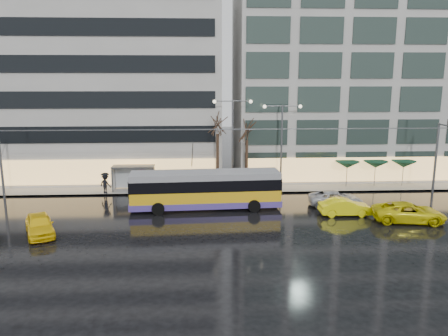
{
  "coord_description": "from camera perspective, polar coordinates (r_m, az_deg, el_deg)",
  "views": [
    {
      "loc": [
        -1.11,
        -32.76,
        11.31
      ],
      "look_at": [
        0.84,
        5.0,
        3.48
      ],
      "focal_mm": 35.0,
      "sensor_mm": 36.0,
      "label": 1
    }
  ],
  "objects": [
    {
      "name": "catenary",
      "position": [
        41.36,
        0.01,
        1.87
      ],
      "size": [
        42.24,
        5.12,
        7.0
      ],
      "color": "#595B60",
      "rests_on": "ground"
    },
    {
      "name": "taxi_a",
      "position": [
        34.87,
        -22.95,
        -6.85
      ],
      "size": [
        3.53,
        4.9,
        1.55
      ],
      "primitive_type": "imported",
      "rotation": [
        0.0,
        0.0,
        0.42
      ],
      "color": "yellow",
      "rests_on": "ground"
    },
    {
      "name": "taxi_c",
      "position": [
        37.99,
        23.0,
        -5.36
      ],
      "size": [
        5.92,
        3.4,
        1.56
      ],
      "primitive_type": "imported",
      "rotation": [
        0.0,
        0.0,
        1.42
      ],
      "color": "yellow",
      "rests_on": "ground"
    },
    {
      "name": "street_lamp_far",
      "position": [
        44.66,
        7.55,
        4.4
      ],
      "size": [
        3.96,
        0.36,
        8.53
      ],
      "color": "#595B60",
      "rests_on": "sidewalk"
    },
    {
      "name": "street_lamp_near",
      "position": [
        43.99,
        1.12,
        4.75
      ],
      "size": [
        3.96,
        0.36,
        9.03
      ],
      "color": "#595B60",
      "rests_on": "sidewalk"
    },
    {
      "name": "trolleybus",
      "position": [
        38.14,
        -2.43,
        -3.01
      ],
      "size": [
        13.13,
        5.27,
        6.03
      ],
      "color": "gold",
      "rests_on": "ground"
    },
    {
      "name": "ground",
      "position": [
        34.67,
        -0.97,
        -7.34
      ],
      "size": [
        140.0,
        140.0,
        0.0
      ],
      "primitive_type": "plane",
      "color": "black",
      "rests_on": "ground"
    },
    {
      "name": "parasol_c",
      "position": [
        49.39,
        22.41,
        0.47
      ],
      "size": [
        2.5,
        2.5,
        2.65
      ],
      "color": "#595B60",
      "rests_on": "sidewalk"
    },
    {
      "name": "tree_a",
      "position": [
        43.99,
        -0.85,
        6.19
      ],
      "size": [
        3.2,
        3.2,
        8.4
      ],
      "color": "black",
      "rests_on": "sidewalk"
    },
    {
      "name": "taxi_b",
      "position": [
        37.98,
        15.52,
        -4.95
      ],
      "size": [
        4.32,
        1.54,
        1.42
      ],
      "primitive_type": "imported",
      "rotation": [
        0.0,
        0.0,
        1.56
      ],
      "color": "#FFF60D",
      "rests_on": "ground"
    },
    {
      "name": "parasol_b",
      "position": [
        48.18,
        19.18,
        0.44
      ],
      "size": [
        2.5,
        2.5,
        2.65
      ],
      "color": "#595B60",
      "rests_on": "sidewalk"
    },
    {
      "name": "tree_b",
      "position": [
        44.47,
        3.03,
        5.34
      ],
      "size": [
        3.2,
        3.2,
        7.7
      ],
      "color": "black",
      "rests_on": "sidewalk"
    },
    {
      "name": "bus_shelter",
      "position": [
        45.03,
        -12.18,
        -0.55
      ],
      "size": [
        4.2,
        1.6,
        2.51
      ],
      "color": "#595B60",
      "rests_on": "sidewalk"
    },
    {
      "name": "sidewalk",
      "position": [
        48.19,
        0.83,
        -1.78
      ],
      "size": [
        80.0,
        10.0,
        0.15
      ],
      "primitive_type": "cube",
      "color": "gray",
      "rests_on": "ground"
    },
    {
      "name": "building_left",
      "position": [
        53.86,
        -19.37,
        10.88
      ],
      "size": [
        34.0,
        14.0,
        22.0
      ],
      "primitive_type": "cube",
      "color": "#A2A09A",
      "rests_on": "sidewalk"
    },
    {
      "name": "sedan_silver",
      "position": [
        40.53,
        14.37,
        -3.9
      ],
      "size": [
        4.97,
        2.58,
        1.34
      ],
      "primitive_type": "imported",
      "rotation": [
        0.0,
        0.0,
        1.5
      ],
      "color": "silver",
      "rests_on": "ground"
    },
    {
      "name": "kerb",
      "position": [
        43.4,
        1.26,
        -3.31
      ],
      "size": [
        80.0,
        0.1,
        0.15
      ],
      "primitive_type": "cube",
      "color": "slate",
      "rests_on": "ground"
    },
    {
      "name": "pedestrian_a",
      "position": [
        44.69,
        -10.67,
        -1.09
      ],
      "size": [
        1.15,
        1.17,
        2.19
      ],
      "color": "black",
      "rests_on": "sidewalk"
    },
    {
      "name": "parasol_a",
      "position": [
        47.14,
        15.8,
        0.41
      ],
      "size": [
        2.5,
        2.5,
        2.65
      ],
      "color": "#595B60",
      "rests_on": "sidewalk"
    },
    {
      "name": "pedestrian_c",
      "position": [
        44.36,
        -15.24,
        -1.78
      ],
      "size": [
        1.43,
        1.21,
        2.11
      ],
      "color": "black",
      "rests_on": "sidewalk"
    },
    {
      "name": "building_right",
      "position": [
        55.54,
        18.73,
        12.48
      ],
      "size": [
        32.0,
        14.0,
        25.0
      ],
      "primitive_type": "cube",
      "color": "#A2A09A",
      "rests_on": "sidewalk"
    },
    {
      "name": "pedestrian_b",
      "position": [
        44.85,
        -7.31,
        -1.81
      ],
      "size": [
        0.79,
        0.65,
        1.51
      ],
      "color": "black",
      "rests_on": "sidewalk"
    }
  ]
}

